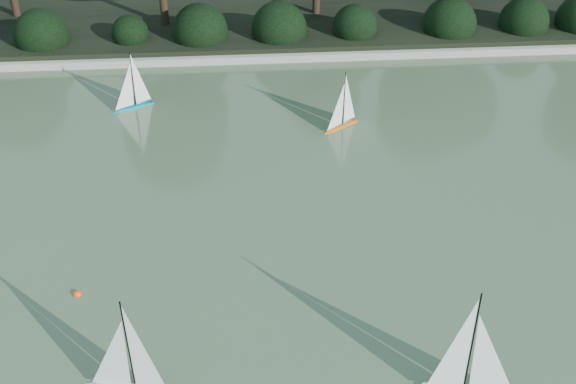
{
  "coord_description": "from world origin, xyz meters",
  "views": [
    {
      "loc": [
        -1.19,
        -7.33,
        7.16
      ],
      "look_at": [
        -0.46,
        2.23,
        0.7
      ],
      "focal_mm": 45.0,
      "sensor_mm": 36.0,
      "label": 1
    }
  ],
  "objects_px": {
    "sailboat_white_b": "(477,380)",
    "race_buoy": "(77,295)",
    "sailboat_white_a": "(124,377)",
    "sailboat_teal": "(130,99)",
    "sailboat_orange": "(340,119)"
  },
  "relations": [
    {
      "from": "sailboat_orange",
      "to": "sailboat_teal",
      "type": "height_order",
      "value": "sailboat_teal"
    },
    {
      "from": "sailboat_orange",
      "to": "sailboat_teal",
      "type": "relative_size",
      "value": 0.95
    },
    {
      "from": "sailboat_white_b",
      "to": "race_buoy",
      "type": "relative_size",
      "value": 13.19
    },
    {
      "from": "sailboat_teal",
      "to": "race_buoy",
      "type": "height_order",
      "value": "sailboat_teal"
    },
    {
      "from": "sailboat_white_a",
      "to": "sailboat_teal",
      "type": "relative_size",
      "value": 1.25
    },
    {
      "from": "sailboat_white_b",
      "to": "sailboat_orange",
      "type": "height_order",
      "value": "sailboat_white_b"
    },
    {
      "from": "sailboat_white_a",
      "to": "race_buoy",
      "type": "height_order",
      "value": "sailboat_white_a"
    },
    {
      "from": "sailboat_white_b",
      "to": "race_buoy",
      "type": "xyz_separation_m",
      "value": [
        -5.28,
        2.26,
        -0.27
      ]
    },
    {
      "from": "sailboat_white_a",
      "to": "race_buoy",
      "type": "bearing_deg",
      "value": 115.96
    },
    {
      "from": "sailboat_white_b",
      "to": "race_buoy",
      "type": "bearing_deg",
      "value": 156.86
    },
    {
      "from": "sailboat_white_a",
      "to": "sailboat_orange",
      "type": "xyz_separation_m",
      "value": [
        3.6,
        6.6,
        -0.06
      ]
    },
    {
      "from": "sailboat_orange",
      "to": "sailboat_white_a",
      "type": "bearing_deg",
      "value": -118.61
    },
    {
      "from": "sailboat_white_a",
      "to": "sailboat_teal",
      "type": "distance_m",
      "value": 7.83
    },
    {
      "from": "sailboat_white_a",
      "to": "sailboat_orange",
      "type": "bearing_deg",
      "value": 61.39
    },
    {
      "from": "sailboat_white_a",
      "to": "sailboat_teal",
      "type": "height_order",
      "value": "sailboat_white_a"
    }
  ]
}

